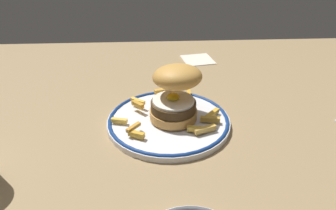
% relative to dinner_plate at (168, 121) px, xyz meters
% --- Properties ---
extents(ground_plane, '(1.40, 1.06, 0.04)m').
position_rel_dinner_plate_xyz_m(ground_plane, '(-0.03, 0.02, -0.03)').
color(ground_plane, '#947953').
extents(dinner_plate, '(0.25, 0.25, 0.02)m').
position_rel_dinner_plate_xyz_m(dinner_plate, '(0.00, 0.00, 0.00)').
color(dinner_plate, silver).
rests_on(dinner_plate, ground_plane).
extents(burger, '(0.12, 0.13, 0.12)m').
position_rel_dinner_plate_xyz_m(burger, '(0.01, 0.01, 0.06)').
color(burger, '#CA8E43').
rests_on(burger, dinner_plate).
extents(fries_pile, '(0.23, 0.20, 0.02)m').
position_rel_dinner_plate_xyz_m(fries_pile, '(0.01, 0.00, 0.01)').
color(fries_pile, gold).
rests_on(fries_pile, dinner_plate).
extents(napkin, '(0.11, 0.11, 0.00)m').
position_rel_dinner_plate_xyz_m(napkin, '(0.11, 0.36, -0.01)').
color(napkin, silver).
rests_on(napkin, ground_plane).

